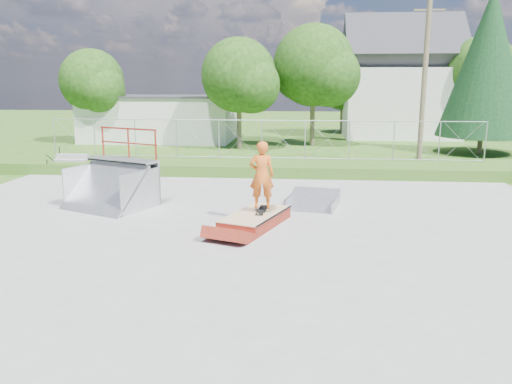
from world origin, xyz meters
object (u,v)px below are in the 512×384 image
at_px(flat_bank_ramp, 313,201).
at_px(skater, 262,178).
at_px(quarter_pipe, 108,170).
at_px(grind_box, 255,220).

xyz_separation_m(flat_bank_ramp, skater, (-1.49, -2.12, 1.13)).
bearing_deg(quarter_pipe, grind_box, 4.82).
bearing_deg(flat_bank_ramp, quarter_pipe, -162.78).
height_order(flat_bank_ramp, skater, skater).
relative_size(grind_box, skater, 1.43).
distance_m(quarter_pipe, skater, 5.25).
distance_m(grind_box, flat_bank_ramp, 2.80).
height_order(grind_box, flat_bank_ramp, flat_bank_ramp).
relative_size(quarter_pipe, flat_bank_ramp, 1.51).
bearing_deg(grind_box, quarter_pipe, -178.69).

